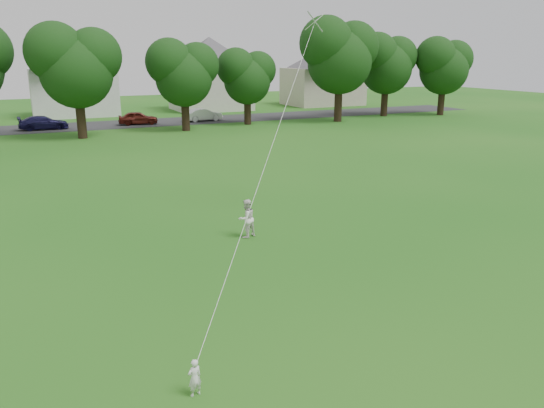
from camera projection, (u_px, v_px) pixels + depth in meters
name	position (u px, v px, depth m)	size (l,w,h in m)	color
ground	(264.00, 308.00, 14.38)	(160.00, 160.00, 0.00)	#195814
street	(86.00, 126.00, 51.02)	(90.00, 7.00, 0.01)	#2D2D30
toddler	(195.00, 378.00, 10.61)	(0.30, 0.20, 0.82)	silver
older_boy	(246.00, 218.00, 19.81)	(0.71, 0.56, 1.47)	white
kite	(275.00, 137.00, 15.94)	(4.80, 5.91, 15.50)	white
tree_row	(104.00, 59.00, 44.88)	(81.98, 9.49, 10.63)	black
house_row	(74.00, 72.00, 58.54)	(77.93, 14.08, 10.25)	silver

